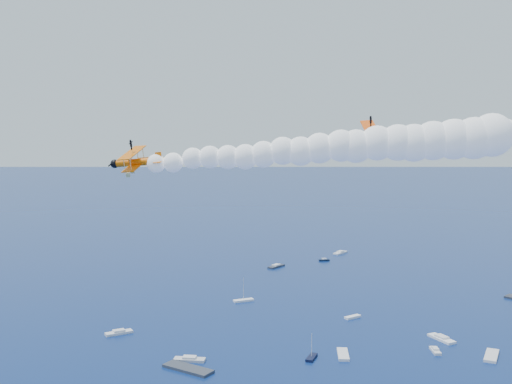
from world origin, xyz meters
The scene contains 4 objects.
biplane_lead centered at (12.10, 24.43, 58.10)m, with size 8.18×9.17×5.52m, color #FF5005, non-canonical shape.
biplane_trail centered at (-15.11, 3.28, 54.78)m, with size 7.85×8.81×5.30m, color #FD6C05, non-canonical shape.
smoke_trail_trail centered at (7.35, 17.16, 56.76)m, with size 45.77×30.56×9.92m, color white, non-canonical shape.
spectator_boats centered at (2.06, 112.99, 0.35)m, with size 216.19×190.75×0.70m.
Camera 1 is at (54.09, -56.87, 59.48)m, focal length 43.54 mm.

